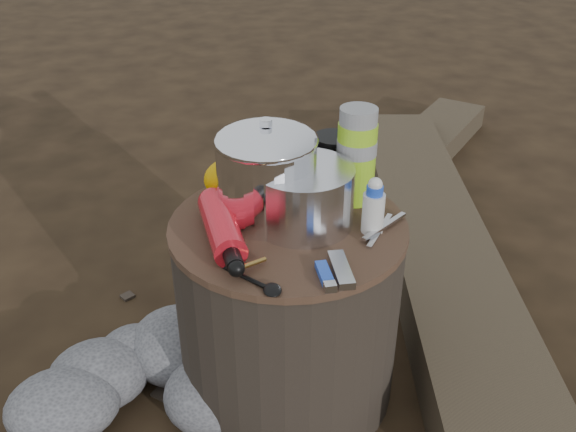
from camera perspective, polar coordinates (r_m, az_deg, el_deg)
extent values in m
plane|color=black|center=(1.62, 0.00, -14.79)|extent=(60.00, 60.00, 0.00)
cylinder|color=black|center=(1.46, 0.00, -8.43)|extent=(0.50, 0.50, 0.46)
cube|color=#3B3023|center=(2.08, 12.78, -1.60)|extent=(0.58, 1.73, 0.14)
cube|color=#3B3023|center=(2.63, 11.20, 5.18)|extent=(0.96, 1.04, 0.10)
cylinder|color=silver|center=(1.30, 1.39, 1.83)|extent=(0.21, 0.21, 0.13)
cylinder|color=white|center=(1.31, -1.93, 4.01)|extent=(0.21, 0.21, 0.21)
cylinder|color=#8AC31D|center=(1.38, 6.17, 5.39)|extent=(0.09, 0.09, 0.21)
cylinder|color=black|center=(1.44, 4.08, 4.71)|extent=(0.09, 0.09, 0.13)
ellipsoid|color=#D69700|center=(1.41, -4.74, 3.37)|extent=(0.14, 0.12, 0.10)
cube|color=#0C0D47|center=(1.49, -0.34, 5.66)|extent=(0.10, 0.06, 0.13)
cube|color=blue|center=(1.17, 3.30, -5.15)|extent=(0.02, 0.09, 0.02)
cube|color=#B9B9BE|center=(1.18, 4.81, -4.83)|extent=(0.03, 0.11, 0.02)
cylinder|color=beige|center=(1.29, 7.70, 0.71)|extent=(0.05, 0.05, 0.11)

